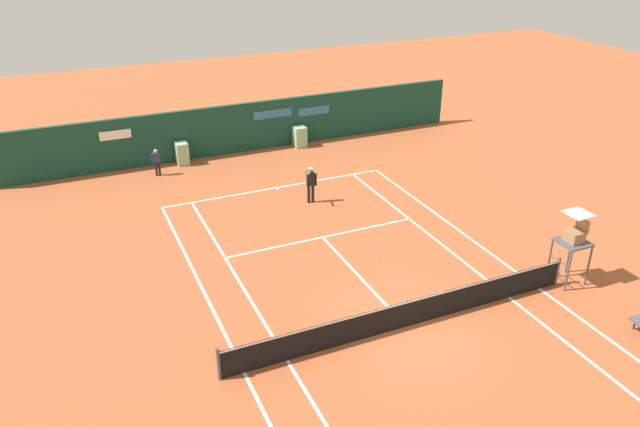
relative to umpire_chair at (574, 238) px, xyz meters
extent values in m
plane|color=#A8512D|center=(-6.48, -0.01, -1.70)|extent=(80.00, 80.00, 0.00)
cube|color=white|center=(-6.48, 11.69, -1.70)|extent=(10.60, 0.10, 0.01)
cube|color=white|center=(-11.78, -0.01, -1.70)|extent=(0.10, 23.40, 0.01)
cube|color=white|center=(-10.48, -0.01, -1.70)|extent=(0.10, 23.40, 0.01)
cube|color=white|center=(-2.48, -0.01, -1.70)|extent=(0.10, 23.40, 0.01)
cube|color=white|center=(-1.18, -0.01, -1.70)|extent=(0.10, 23.40, 0.01)
cube|color=white|center=(-6.48, 6.39, -1.70)|extent=(8.00, 0.10, 0.01)
cube|color=white|center=(-6.48, 3.19, -1.70)|extent=(0.10, 6.40, 0.01)
cube|color=white|center=(-6.48, 11.54, -1.70)|extent=(0.10, 0.24, 0.01)
cylinder|color=#4C4C51|center=(-12.48, -0.01, -1.17)|extent=(0.10, 0.10, 1.07)
cylinder|color=#4C4C51|center=(-0.48, -0.01, -1.17)|extent=(0.10, 0.10, 1.07)
cube|color=black|center=(-6.48, -0.01, -1.23)|extent=(12.00, 0.03, 0.95)
cube|color=white|center=(-6.48, -0.01, -0.78)|extent=(12.00, 0.04, 0.06)
cube|color=#144233|center=(-6.48, 16.99, -0.40)|extent=(25.00, 0.24, 2.61)
cube|color=white|center=(-12.83, 16.85, 0.15)|extent=(1.49, 0.02, 0.44)
cube|color=#2D6BA8|center=(-4.72, 16.85, 0.19)|extent=(2.15, 0.02, 0.44)
cube|color=#2D6BA8|center=(-2.32, 16.85, 0.06)|extent=(1.83, 0.02, 0.44)
cube|color=#8CB793|center=(-9.79, 16.44, -1.13)|extent=(0.59, 0.70, 1.14)
cube|color=#8CB793|center=(-3.36, 16.44, -1.15)|extent=(0.64, 0.70, 1.10)
cylinder|color=#47474C|center=(-0.46, -0.45, -0.94)|extent=(0.07, 0.07, 1.53)
cylinder|color=#47474C|center=(-0.46, 0.45, -0.94)|extent=(0.07, 0.07, 1.53)
cylinder|color=#47474C|center=(0.44, -0.45, -0.94)|extent=(0.07, 0.07, 1.53)
cylinder|color=#47474C|center=(0.44, 0.45, -0.94)|extent=(0.07, 0.07, 1.53)
cylinder|color=#47474C|center=(-0.46, 0.00, -1.24)|extent=(0.04, 0.81, 0.04)
cylinder|color=#47474C|center=(-0.46, 0.00, -0.79)|extent=(0.04, 0.81, 0.04)
cube|color=#47474C|center=(-0.01, 0.00, -0.15)|extent=(1.00, 1.00, 0.06)
cube|color=olive|center=(-0.01, 0.00, 0.08)|extent=(0.52, 0.56, 0.40)
cube|color=olive|center=(0.28, 0.00, 0.46)|extent=(0.06, 0.56, 0.45)
cube|color=white|center=(-0.01, 0.00, 0.93)|extent=(0.76, 0.80, 0.04)
cylinder|color=#38383D|center=(-0.09, -3.00, -1.51)|extent=(0.06, 0.06, 0.38)
cylinder|color=black|center=(-5.54, 9.55, -1.29)|extent=(0.13, 0.13, 0.83)
cylinder|color=black|center=(-5.72, 9.60, -1.29)|extent=(0.13, 0.13, 0.83)
cube|color=black|center=(-5.63, 9.58, -0.59)|extent=(0.41, 0.30, 0.58)
sphere|color=brown|center=(-5.63, 9.58, -0.18)|extent=(0.23, 0.23, 0.23)
cylinder|color=white|center=(-5.63, 9.58, -0.10)|extent=(0.22, 0.22, 0.06)
cylinder|color=black|center=(-5.41, 9.52, -0.63)|extent=(0.09, 0.09, 0.56)
cylinder|color=brown|center=(-5.92, 9.37, -0.35)|extent=(0.23, 0.56, 0.09)
cylinder|color=black|center=(-5.99, 9.10, -0.24)|extent=(0.03, 0.03, 0.22)
torus|color=yellow|center=(-5.99, 9.10, 0.01)|extent=(0.30, 0.10, 0.30)
cylinder|color=silver|center=(-5.99, 9.10, 0.01)|extent=(0.25, 0.07, 0.26)
cylinder|color=black|center=(-11.15, 15.43, -1.36)|extent=(0.11, 0.11, 0.69)
cylinder|color=black|center=(-11.30, 15.43, -1.36)|extent=(0.11, 0.11, 0.69)
cube|color=navy|center=(-11.23, 15.43, -0.77)|extent=(0.31, 0.18, 0.48)
sphere|color=tan|center=(-11.23, 15.43, -0.44)|extent=(0.19, 0.19, 0.19)
cylinder|color=navy|center=(-11.04, 15.43, -0.81)|extent=(0.07, 0.07, 0.46)
cylinder|color=navy|center=(-11.42, 15.42, -0.81)|extent=(0.07, 0.07, 0.46)
sphere|color=#CCE033|center=(-5.38, 3.89, -1.67)|extent=(0.07, 0.07, 0.07)
sphere|color=#CCE033|center=(-3.51, 4.60, -1.67)|extent=(0.07, 0.07, 0.07)
camera|label=1|loc=(-15.40, -13.44, 10.11)|focal=34.95mm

